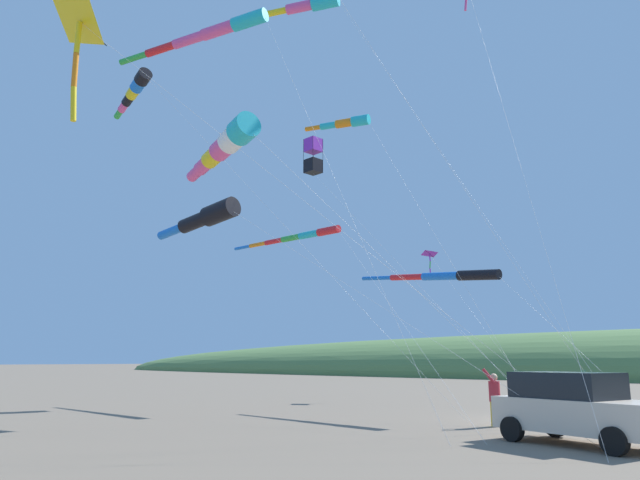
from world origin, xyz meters
TOP-DOWN VIEW (x-y plane):
  - ground_plane at (0.00, 0.00)m, footprint 600.00×600.00m
  - parked_car at (-5.37, -3.00)m, footprint 2.91×4.63m
  - cooler_box at (-2.21, -3.42)m, footprint 0.62×0.42m
  - person_adult_flyer at (-2.79, 0.59)m, footprint 0.62×0.68m
  - person_child_grey_jacket at (5.19, 0.65)m, footprint 0.61×0.63m
  - kite_delta_black_fish_shape at (8.55, 9.91)m, footprint 3.63×8.16m
  - kite_windsock_long_streamer_right at (-8.27, 9.80)m, footprint 2.73×15.17m
  - kite_box_green_low_center at (2.51, 13.95)m, footprint 5.13×15.50m
  - kite_windsock_yellow_midlevel at (-0.37, 11.40)m, footprint 2.37×17.13m
  - kite_windsock_blue_topmost at (-0.80, 11.95)m, footprint 6.32×18.20m
  - kite_windsock_small_distant at (-0.31, 3.79)m, footprint 2.55×13.11m
  - kite_windsock_checkered_midright at (-8.64, 15.03)m, footprint 6.91×15.38m
  - kite_delta_purple_drifting at (-15.28, 6.04)m, footprint 12.35×10.41m
  - kite_windsock_long_streamer_left at (-1.26, 8.24)m, footprint 1.25×10.83m
  - kite_windsock_rainbow_low_near at (-10.33, 5.80)m, footprint 8.84×9.88m
  - kite_windsock_red_high_left at (-7.70, 10.30)m, footprint 2.58×16.97m

SIDE VIEW (x-z plane):
  - ground_plane at x=0.00m, z-range 0.00..0.00m
  - cooler_box at x=-2.21m, z-range 0.00..0.42m
  - parked_car at x=-5.37m, z-range 0.03..1.88m
  - person_child_grey_jacket at x=5.19m, z-range 0.08..1.83m
  - person_adult_flyer at x=-2.79m, z-range 0.09..1.98m
  - kite_windsock_small_distant at x=-0.31m, z-range 2.55..8.65m
  - kite_windsock_red_high_left at x=-7.70m, z-range 3.63..12.10m
  - kite_windsock_blue_topmost at x=-0.80m, z-range 4.08..12.61m
  - kite_delta_black_fish_shape at x=8.55m, z-range 4.06..12.75m
  - kite_windsock_rainbow_low_near at x=-10.33m, z-range 4.22..13.99m
  - kite_delta_purple_drifting at x=-15.28m, z-range 5.38..17.50m
  - kite_windsock_long_streamer_left at x=-1.26m, z-range 6.55..20.14m
  - kite_box_green_low_center at x=2.51m, z-range 6.49..21.61m
  - kite_windsock_checkered_midright at x=-8.64m, z-range 6.99..22.34m
  - kite_windsock_long_streamer_right at x=-8.27m, z-range 7.61..23.72m
  - kite_windsock_yellow_midlevel at x=-0.37m, z-range 10.54..32.49m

